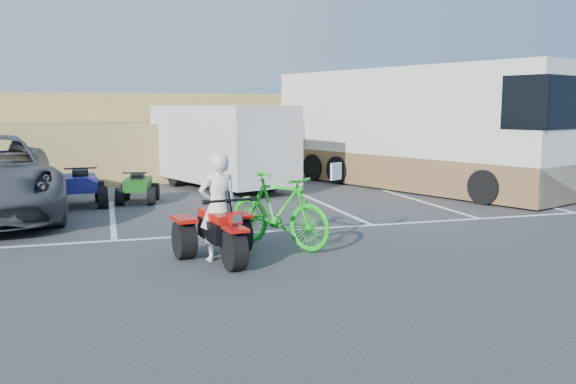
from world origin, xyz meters
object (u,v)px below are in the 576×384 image
object	(u,v)px
quad_atv_blue	(82,206)
quad_atv_green	(139,202)
green_dirt_bike	(278,210)
rv_motorhome	(411,137)
red_trike_atv	(222,262)
rider	(218,207)
cargo_trailer	(221,144)

from	to	relation	value
quad_atv_blue	quad_atv_green	world-z (taller)	quad_atv_blue
green_dirt_bike	rv_motorhome	distance (m)	9.50
rv_motorhome	quad_atv_blue	distance (m)	10.20
red_trike_atv	rider	world-z (taller)	rider
green_dirt_bike	cargo_trailer	distance (m)	8.36
cargo_trailer	quad_atv_green	size ratio (longest dim) A/B	4.43
red_trike_atv	rv_motorhome	distance (m)	10.97
green_dirt_bike	quad_atv_green	distance (m)	6.58
cargo_trailer	rv_motorhome	bearing A→B (deg)	-32.09
green_dirt_bike	quad_atv_blue	world-z (taller)	green_dirt_bike
red_trike_atv	quad_atv_blue	bearing A→B (deg)	101.25
green_dirt_bike	quad_atv_green	xyz separation A→B (m)	(-2.18, 6.17, -0.68)
red_trike_atv	rider	bearing A→B (deg)	90.00
rv_motorhome	quad_atv_blue	xyz separation A→B (m)	(-10.02, -1.01, -1.60)
green_dirt_bike	rider	bearing A→B (deg)	172.28
rider	rv_motorhome	bearing A→B (deg)	-143.59
rider	green_dirt_bike	xyz separation A→B (m)	(1.22, 0.64, -0.22)
green_dirt_bike	cargo_trailer	xyz separation A→B (m)	(0.49, 8.31, 0.72)
green_dirt_bike	rv_motorhome	bearing A→B (deg)	12.08
green_dirt_bike	quad_atv_blue	bearing A→B (deg)	85.95
red_trike_atv	cargo_trailer	world-z (taller)	cargo_trailer
red_trike_atv	rv_motorhome	world-z (taller)	rv_motorhome
green_dirt_bike	cargo_trailer	size ratio (longest dim) A/B	0.38
quad_atv_blue	quad_atv_green	size ratio (longest dim) A/B	1.22
red_trike_atv	cargo_trailer	size ratio (longest dim) A/B	0.29
green_dirt_bike	quad_atv_green	bearing A→B (deg)	74.05
red_trike_atv	rider	size ratio (longest dim) A/B	0.97
rider	quad_atv_blue	world-z (taller)	rider
rv_motorhome	quad_atv_green	bearing A→B (deg)	163.71
cargo_trailer	quad_atv_green	xyz separation A→B (m)	(-2.67, -2.14, -1.40)
cargo_trailer	quad_atv_blue	world-z (taller)	cargo_trailer
cargo_trailer	red_trike_atv	bearing A→B (deg)	-119.79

